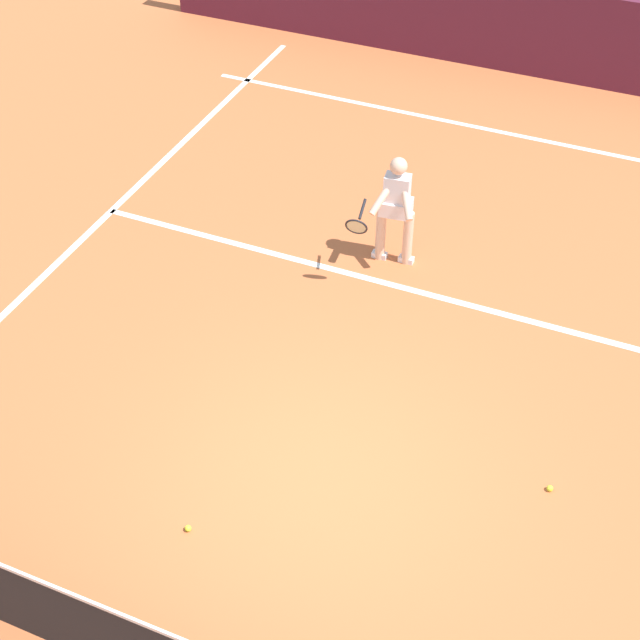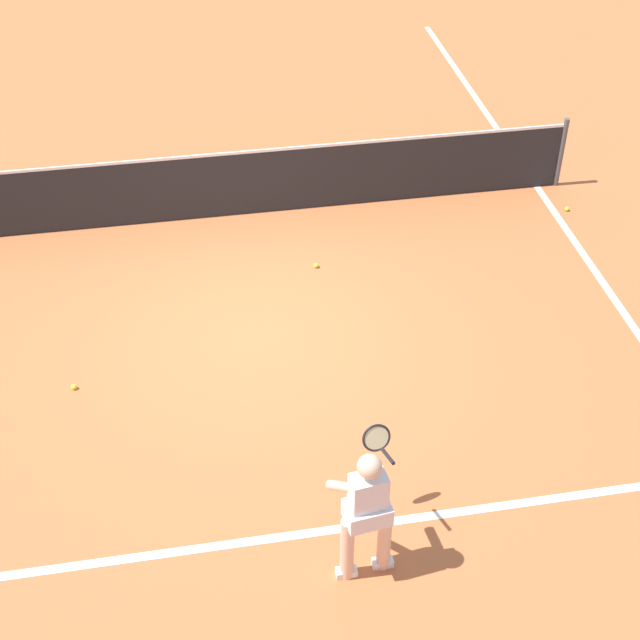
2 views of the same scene
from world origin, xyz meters
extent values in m
plane|color=#C66638|center=(0.00, 0.00, 0.00)|extent=(26.14, 26.14, 0.00)
cube|color=white|center=(0.00, -3.24, 0.00)|extent=(9.27, 0.10, 0.01)
cube|color=white|center=(4.63, 0.00, 0.00)|extent=(0.10, 18.11, 0.01)
cylinder|color=#4C4C51|center=(4.93, 2.63, 0.55)|extent=(0.08, 0.08, 1.10)
cube|color=#232326|center=(0.00, 2.63, 0.49)|extent=(9.79, 0.02, 0.98)
cube|color=white|center=(0.00, 2.63, 1.00)|extent=(9.79, 0.02, 0.04)
cylinder|color=beige|center=(0.41, -3.77, 0.39)|extent=(0.13, 0.13, 0.78)
cylinder|color=beige|center=(0.77, -3.72, 0.39)|extent=(0.13, 0.13, 0.78)
cube|color=white|center=(0.41, -3.77, 0.04)|extent=(0.20, 0.10, 0.08)
cube|color=white|center=(0.77, -3.72, 0.04)|extent=(0.20, 0.10, 0.08)
cube|color=white|center=(0.59, -3.75, 1.04)|extent=(0.34, 0.24, 0.52)
cube|color=white|center=(0.59, -3.75, 0.84)|extent=(0.43, 0.33, 0.20)
sphere|color=beige|center=(0.59, -3.75, 1.44)|extent=(0.22, 0.22, 0.22)
cylinder|color=beige|center=(0.42, -3.62, 1.06)|extent=(0.33, 0.45, 0.37)
cylinder|color=beige|center=(0.72, -3.58, 1.06)|extent=(0.23, 0.48, 0.37)
cylinder|color=black|center=(0.87, -3.29, 1.02)|extent=(0.07, 0.30, 0.14)
torus|color=black|center=(0.83, -2.99, 0.96)|extent=(0.30, 0.15, 0.28)
cylinder|color=beige|center=(0.83, -2.99, 0.96)|extent=(0.25, 0.12, 0.23)
sphere|color=#D1E533|center=(-2.18, -0.75, 0.03)|extent=(0.07, 0.07, 0.07)
sphere|color=#D1E533|center=(0.96, 1.12, 0.03)|extent=(0.07, 0.07, 0.07)
sphere|color=#D1E533|center=(4.82, 1.89, 0.03)|extent=(0.07, 0.07, 0.07)
camera|label=1|loc=(-2.37, 5.63, 7.54)|focal=52.23mm
camera|label=2|loc=(-0.73, -8.86, 7.31)|focal=51.96mm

